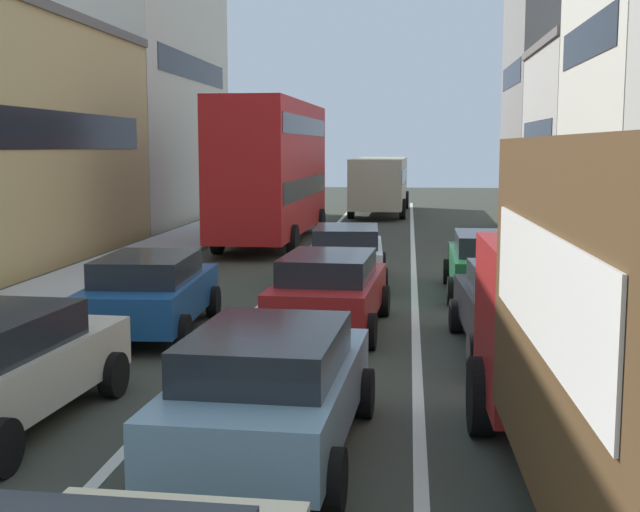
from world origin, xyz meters
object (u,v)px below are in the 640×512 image
at_px(sedan_left_lane_third, 150,291).
at_px(bus_far_queue_secondary, 380,180).
at_px(sedan_centre_lane_second, 270,387).
at_px(bus_mid_queue_primary, 272,165).
at_px(hatchback_centre_lane_third, 329,289).
at_px(wagon_right_lane_far, 490,262).
at_px(coupe_centre_lane_fourth, 346,253).
at_px(sedan_right_lane_behind_truck, 520,307).

bearing_deg(sedan_left_lane_third, bus_far_queue_secondary, -9.54).
relative_size(sedan_centre_lane_second, bus_mid_queue_primary, 0.42).
xyz_separation_m(hatchback_centre_lane_third, bus_far_queue_secondary, (0.01, 28.17, 0.96)).
bearing_deg(sedan_centre_lane_second, hatchback_centre_lane_third, 2.48).
bearing_deg(bus_far_queue_secondary, bus_mid_queue_primary, 167.37).
xyz_separation_m(wagon_right_lane_far, bus_far_queue_secondary, (-3.40, 23.93, 0.96)).
height_order(coupe_centre_lane_fourth, bus_far_queue_secondary, bus_far_queue_secondary).
xyz_separation_m(sedan_centre_lane_second, sedan_left_lane_third, (-3.30, 6.06, 0.00)).
height_order(sedan_right_lane_behind_truck, bus_mid_queue_primary, bus_mid_queue_primary).
distance_m(sedan_right_lane_behind_truck, bus_far_queue_secondary, 29.78).
height_order(sedan_right_lane_behind_truck, bus_far_queue_secondary, bus_far_queue_secondary).
distance_m(wagon_right_lane_far, bus_far_queue_secondary, 24.19).
relative_size(hatchback_centre_lane_third, coupe_centre_lane_fourth, 1.00).
bearing_deg(coupe_centre_lane_fourth, hatchback_centre_lane_third, 178.22).
distance_m(sedan_centre_lane_second, sedan_right_lane_behind_truck, 6.23).
xyz_separation_m(sedan_left_lane_third, bus_mid_queue_primary, (-0.06, 14.77, 2.03)).
distance_m(sedan_left_lane_third, bus_far_queue_secondary, 28.92).
height_order(hatchback_centre_lane_third, sedan_left_lane_third, same).
xyz_separation_m(sedan_left_lane_third, sedan_right_lane_behind_truck, (6.74, -0.86, 0.00)).
xyz_separation_m(sedan_right_lane_behind_truck, bus_far_queue_secondary, (-3.38, 29.57, 0.96)).
height_order(hatchback_centre_lane_third, coupe_centre_lane_fourth, same).
bearing_deg(sedan_centre_lane_second, sedan_right_lane_behind_truck, -30.63).
relative_size(sedan_centre_lane_second, hatchback_centre_lane_third, 1.00).
bearing_deg(coupe_centre_lane_fourth, wagon_right_lane_far, -112.02).
xyz_separation_m(sedan_left_lane_third, bus_far_queue_secondary, (3.35, 28.71, 0.96)).
height_order(hatchback_centre_lane_third, bus_mid_queue_primary, bus_mid_queue_primary).
relative_size(hatchback_centre_lane_third, bus_mid_queue_primary, 0.42).
distance_m(hatchback_centre_lane_third, wagon_right_lane_far, 5.44).
height_order(wagon_right_lane_far, bus_mid_queue_primary, bus_mid_queue_primary).
distance_m(sedan_right_lane_behind_truck, bus_mid_queue_primary, 17.17).
height_order(sedan_left_lane_third, coupe_centre_lane_fourth, same).
bearing_deg(sedan_right_lane_behind_truck, wagon_right_lane_far, -2.87).
relative_size(sedan_left_lane_third, bus_far_queue_secondary, 0.42).
relative_size(sedan_centre_lane_second, coupe_centre_lane_fourth, 1.00).
bearing_deg(bus_far_queue_secondary, coupe_centre_lane_fourth, -179.09).
bearing_deg(hatchback_centre_lane_third, bus_mid_queue_primary, 16.61).
bearing_deg(bus_mid_queue_primary, bus_far_queue_secondary, -12.35).
xyz_separation_m(wagon_right_lane_far, bus_mid_queue_primary, (-6.82, 9.99, 2.03)).
xyz_separation_m(sedan_centre_lane_second, sedan_right_lane_behind_truck, (3.44, 5.19, 0.00)).
bearing_deg(hatchback_centre_lane_third, coupe_centre_lane_fourth, 3.98).
relative_size(bus_mid_queue_primary, bus_far_queue_secondary, 1.00).
distance_m(sedan_centre_lane_second, sedan_left_lane_third, 6.90).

